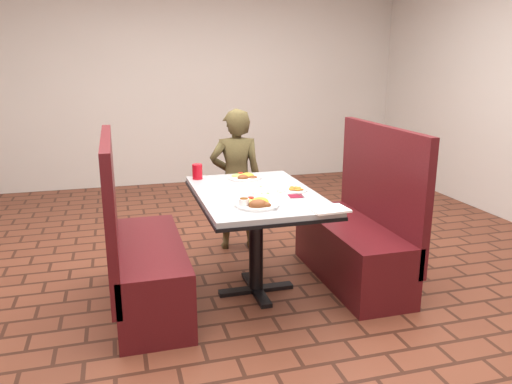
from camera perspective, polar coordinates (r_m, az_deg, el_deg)
room at (r=3.34m, az=0.00°, el=19.62°), size 7.00×7.04×2.82m
dining_table at (r=3.48m, az=0.00°, el=-1.53°), size 0.81×1.21×0.75m
booth_bench_left at (r=3.47m, az=-12.92°, el=-7.67°), size 0.47×1.20×1.17m
booth_bench_right at (r=3.86m, az=11.53°, el=-5.21°), size 0.47×1.20×1.17m
diner_person at (r=4.35m, az=-2.29°, el=1.38°), size 0.49×0.35×1.24m
near_dinner_plate at (r=3.11m, az=0.04°, el=-1.10°), size 0.28×0.28×0.09m
far_dinner_plate at (r=3.83m, az=-1.28°, el=1.87°), size 0.25×0.25×0.06m
plantain_plate at (r=3.48m, az=4.52°, el=0.28°), size 0.17×0.17×0.03m
maroon_napkin at (r=3.35m, az=4.60°, el=-0.46°), size 0.11×0.11×0.00m
spoon_utensil at (r=3.37m, az=5.02°, el=-0.36°), size 0.02×0.12×0.00m
red_tumbler at (r=3.84m, az=-6.72°, el=2.32°), size 0.08×0.08×0.11m
paper_napkin at (r=3.06m, az=8.37°, el=-1.98°), size 0.23×0.18×0.01m
knife_utensil at (r=3.08m, az=1.56°, el=-1.64°), size 0.06×0.16×0.00m
fork_utensil at (r=3.07m, az=0.54°, el=-1.73°), size 0.08×0.13×0.00m
lettuce_shreds at (r=3.52m, az=0.36°, el=0.30°), size 0.28×0.32×0.00m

